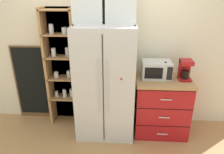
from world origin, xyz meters
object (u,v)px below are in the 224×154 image
object	(u,v)px
coffee_maker	(185,69)
chalkboard_menu	(32,83)
bottle_cobalt	(165,72)
mug_navy	(164,77)
microwave	(156,69)
refrigerator	(106,82)

from	to	relation	value
coffee_maker	chalkboard_menu	distance (m)	2.57
chalkboard_menu	bottle_cobalt	bearing A→B (deg)	-7.77
coffee_maker	mug_navy	bearing A→B (deg)	-175.23
coffee_maker	bottle_cobalt	world-z (taller)	coffee_maker
microwave	refrigerator	bearing A→B (deg)	-173.36
refrigerator	chalkboard_menu	bearing A→B (deg)	166.18
refrigerator	mug_navy	world-z (taller)	refrigerator
refrigerator	chalkboard_menu	distance (m)	1.38
coffee_maker	bottle_cobalt	size ratio (longest dim) A/B	1.12
refrigerator	microwave	size ratio (longest dim) A/B	3.97
microwave	mug_navy	size ratio (longest dim) A/B	4.01
refrigerator	mug_navy	xyz separation A→B (m)	(0.89, 0.02, 0.10)
refrigerator	mug_navy	bearing A→B (deg)	1.48
bottle_cobalt	chalkboard_menu	size ratio (longest dim) A/B	0.21
mug_navy	bottle_cobalt	world-z (taller)	bottle_cobalt
mug_navy	bottle_cobalt	bearing A→B (deg)	145.78
refrigerator	microwave	distance (m)	0.80
refrigerator	coffee_maker	world-z (taller)	refrigerator
microwave	bottle_cobalt	size ratio (longest dim) A/B	1.59
bottle_cobalt	refrigerator	bearing A→B (deg)	-178.42
refrigerator	coffee_maker	distance (m)	1.21
microwave	bottle_cobalt	bearing A→B (deg)	-29.84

